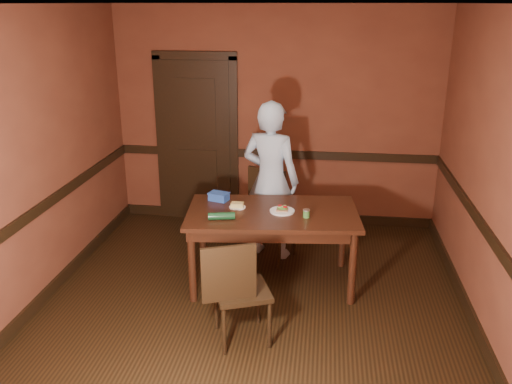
% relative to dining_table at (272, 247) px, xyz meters
% --- Properties ---
extents(floor, '(4.00, 4.50, 0.01)m').
position_rel_dining_table_xyz_m(floor, '(-0.13, -0.57, -0.39)').
color(floor, black).
rests_on(floor, ground).
extents(ceiling, '(4.00, 4.50, 0.01)m').
position_rel_dining_table_xyz_m(ceiling, '(-0.13, -0.57, 2.31)').
color(ceiling, silver).
rests_on(ceiling, ground).
extents(wall_back, '(4.00, 0.02, 2.70)m').
position_rel_dining_table_xyz_m(wall_back, '(-0.13, 1.68, 0.96)').
color(wall_back, brown).
rests_on(wall_back, ground).
extents(wall_front, '(4.00, 0.02, 2.70)m').
position_rel_dining_table_xyz_m(wall_front, '(-0.13, -2.82, 0.96)').
color(wall_front, brown).
rests_on(wall_front, ground).
extents(wall_left, '(0.02, 4.50, 2.70)m').
position_rel_dining_table_xyz_m(wall_left, '(-2.13, -0.57, 0.96)').
color(wall_left, brown).
rests_on(wall_left, ground).
extents(wall_right, '(0.02, 4.50, 2.70)m').
position_rel_dining_table_xyz_m(wall_right, '(1.87, -0.57, 0.96)').
color(wall_right, brown).
rests_on(wall_right, ground).
extents(dado_back, '(4.00, 0.03, 0.10)m').
position_rel_dining_table_xyz_m(dado_back, '(-0.13, 1.66, 0.51)').
color(dado_back, black).
rests_on(dado_back, ground).
extents(dado_left, '(0.03, 4.50, 0.10)m').
position_rel_dining_table_xyz_m(dado_left, '(-2.12, -0.57, 0.51)').
color(dado_left, black).
rests_on(dado_left, ground).
extents(dado_right, '(0.03, 4.50, 0.10)m').
position_rel_dining_table_xyz_m(dado_right, '(1.85, -0.57, 0.51)').
color(dado_right, black).
rests_on(dado_right, ground).
extents(baseboard_back, '(4.00, 0.03, 0.12)m').
position_rel_dining_table_xyz_m(baseboard_back, '(-0.13, 1.66, -0.33)').
color(baseboard_back, black).
rests_on(baseboard_back, ground).
extents(baseboard_left, '(0.03, 4.50, 0.12)m').
position_rel_dining_table_xyz_m(baseboard_left, '(-2.12, -0.57, -0.33)').
color(baseboard_left, black).
rests_on(baseboard_left, ground).
extents(baseboard_right, '(0.03, 4.50, 0.12)m').
position_rel_dining_table_xyz_m(baseboard_right, '(1.85, -0.57, -0.33)').
color(baseboard_right, black).
rests_on(baseboard_right, ground).
extents(door, '(1.05, 0.07, 2.20)m').
position_rel_dining_table_xyz_m(door, '(-1.13, 1.64, 0.70)').
color(door, black).
rests_on(door, ground).
extents(dining_table, '(1.75, 1.09, 0.78)m').
position_rel_dining_table_xyz_m(dining_table, '(0.00, 0.00, 0.00)').
color(dining_table, black).
rests_on(dining_table, floor).
extents(chair_far, '(0.59, 0.59, 0.98)m').
position_rel_dining_table_xyz_m(chair_far, '(-0.07, 0.57, 0.10)').
color(chair_far, black).
rests_on(chair_far, floor).
extents(chair_near, '(0.57, 0.57, 0.94)m').
position_rel_dining_table_xyz_m(chair_near, '(-0.15, -1.00, 0.08)').
color(chair_near, black).
rests_on(chair_near, floor).
extents(person, '(0.73, 0.57, 1.75)m').
position_rel_dining_table_xyz_m(person, '(-0.09, 0.67, 0.49)').
color(person, '#AAC2D8').
rests_on(person, floor).
extents(sandwich_plate, '(0.24, 0.24, 0.06)m').
position_rel_dining_table_xyz_m(sandwich_plate, '(0.10, -0.01, 0.41)').
color(sandwich_plate, white).
rests_on(sandwich_plate, dining_table).
extents(sauce_jar, '(0.07, 0.07, 0.08)m').
position_rel_dining_table_xyz_m(sauce_jar, '(0.33, -0.12, 0.43)').
color(sauce_jar, '#457F36').
rests_on(sauce_jar, dining_table).
extents(cheese_saucer, '(0.17, 0.17, 0.05)m').
position_rel_dining_table_xyz_m(cheese_saucer, '(-0.36, 0.05, 0.41)').
color(cheese_saucer, white).
rests_on(cheese_saucer, dining_table).
extents(food_tub, '(0.23, 0.19, 0.08)m').
position_rel_dining_table_xyz_m(food_tub, '(-0.58, 0.23, 0.43)').
color(food_tub, blue).
rests_on(food_tub, dining_table).
extents(wrapped_veg, '(0.26, 0.12, 0.07)m').
position_rel_dining_table_xyz_m(wrapped_veg, '(-0.45, -0.28, 0.42)').
color(wrapped_veg, '#123B1D').
rests_on(wrapped_veg, dining_table).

